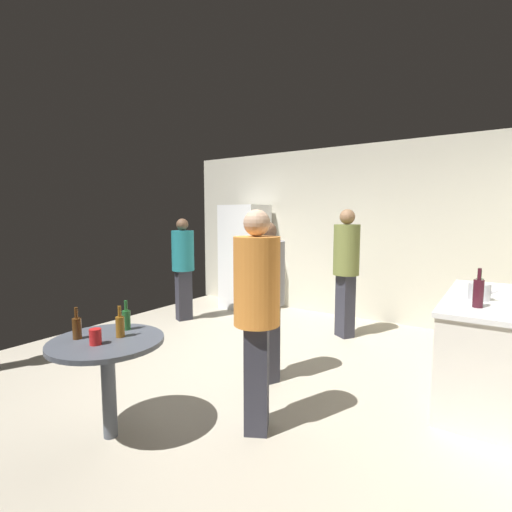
{
  "coord_description": "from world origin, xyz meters",
  "views": [
    {
      "loc": [
        2.37,
        -3.13,
        1.61
      ],
      "look_at": [
        0.05,
        0.37,
        1.16
      ],
      "focal_mm": 26.25,
      "sensor_mm": 36.0,
      "label": 1
    }
  ],
  "objects": [
    {
      "name": "beer_bottle_green",
      "position": [
        -0.03,
        -1.33,
        0.82
      ],
      "size": [
        0.06,
        0.06,
        0.23
      ],
      "color": "#26662D",
      "rests_on": "foreground_table"
    },
    {
      "name": "kettle",
      "position": [
        2.23,
        0.54,
        0.97
      ],
      "size": [
        0.24,
        0.17,
        0.18
      ],
      "color": "#B2B2B7",
      "rests_on": "kitchen_counter"
    },
    {
      "name": "person_in_gray_shirt",
      "position": [
        0.5,
        -0.12,
        0.91
      ],
      "size": [
        0.46,
        0.46,
        1.56
      ],
      "rotation": [
        0.0,
        0.0,
        -2.04
      ],
      "color": "#2D2D38",
      "rests_on": "ground_plane"
    },
    {
      "name": "kitchen_counter",
      "position": [
        2.28,
        0.72,
        0.45
      ],
      "size": [
        0.64,
        1.74,
        0.9
      ],
      "color": "beige",
      "rests_on": "ground_plane"
    },
    {
      "name": "person_in_orange_shirt",
      "position": [
        0.9,
        -0.89,
        0.97
      ],
      "size": [
        0.46,
        0.46,
        1.66
      ],
      "rotation": [
        0.0,
        0.0,
        -2.66
      ],
      "color": "#2D2D38",
      "rests_on": "ground_plane"
    },
    {
      "name": "person_in_olive_shirt",
      "position": [
        0.66,
        1.61,
        1.0
      ],
      "size": [
        0.47,
        0.47,
        1.7
      ],
      "rotation": [
        0.0,
        0.0,
        -2.16
      ],
      "color": "#2D2D38",
      "rests_on": "ground_plane"
    },
    {
      "name": "person_in_teal_shirt",
      "position": [
        -1.72,
        1.02,
        0.92
      ],
      "size": [
        0.45,
        0.45,
        1.58
      ],
      "rotation": [
        0.0,
        0.0,
        -0.42
      ],
      "color": "#2D2D38",
      "rests_on": "ground_plane"
    },
    {
      "name": "refrigerator",
      "position": [
        -1.39,
        2.2,
        0.9
      ],
      "size": [
        0.7,
        0.68,
        1.8
      ],
      "color": "white",
      "rests_on": "ground_plane"
    },
    {
      "name": "wall_back",
      "position": [
        0.0,
        2.63,
        1.35
      ],
      "size": [
        5.32,
        0.06,
        2.7
      ],
      "primitive_type": "cube",
      "color": "beige",
      "rests_on": "ground_plane"
    },
    {
      "name": "foreground_table",
      "position": [
        0.05,
        -1.56,
        0.63
      ],
      "size": [
        0.8,
        0.8,
        0.73
      ],
      "color": "#4C515B",
      "rests_on": "ground_plane"
    },
    {
      "name": "beer_bottle_amber",
      "position": [
        0.08,
        -1.47,
        0.82
      ],
      "size": [
        0.06,
        0.06,
        0.23
      ],
      "color": "#8C5919",
      "rests_on": "foreground_table"
    },
    {
      "name": "ground_plane",
      "position": [
        0.0,
        0.0,
        -0.05
      ],
      "size": [
        5.2,
        5.2,
        0.1
      ],
      "primitive_type": "cube",
      "color": "#B2A893"
    },
    {
      "name": "beer_bottle_on_counter",
      "position": [
        2.22,
        0.77,
        0.98
      ],
      "size": [
        0.06,
        0.06,
        0.23
      ],
      "color": "#26662D",
      "rests_on": "kitchen_counter"
    },
    {
      "name": "beer_bottle_brown",
      "position": [
        -0.14,
        -1.66,
        0.82
      ],
      "size": [
        0.06,
        0.06,
        0.23
      ],
      "color": "#593314",
      "rests_on": "foreground_table"
    },
    {
      "name": "wine_bottle_on_counter",
      "position": [
        2.23,
        0.23,
        1.02
      ],
      "size": [
        0.08,
        0.08,
        0.31
      ],
      "color": "#3F141E",
      "rests_on": "kitchen_counter"
    },
    {
      "name": "plastic_cup_red",
      "position": [
        0.08,
        -1.66,
        0.79
      ],
      "size": [
        0.08,
        0.08,
        0.11
      ],
      "primitive_type": "cylinder",
      "color": "red",
      "rests_on": "foreground_table"
    }
  ]
}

